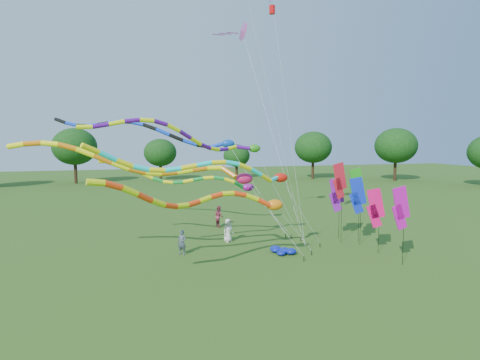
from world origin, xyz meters
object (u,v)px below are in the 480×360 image
object	(u,v)px
person_a	(228,230)
person_c	(219,216)
tube_kite_red	(219,200)
person_b	(182,243)
blue_nylon_heap	(279,251)
tube_kite_orange	(163,167)

from	to	relation	value
person_a	person_c	distance (m)	4.91
tube_kite_red	person_b	bearing A→B (deg)	86.97
person_a	blue_nylon_heap	bearing A→B (deg)	-83.00
tube_kite_orange	person_a	xyz separation A→B (m)	(4.73, 4.51, -4.79)
tube_kite_orange	person_c	world-z (taller)	tube_kite_orange
tube_kite_orange	person_b	bearing A→B (deg)	68.75
tube_kite_orange	person_b	world-z (taller)	tube_kite_orange
tube_kite_orange	person_a	bearing A→B (deg)	51.05
tube_kite_orange	blue_nylon_heap	size ratio (longest dim) A/B	10.91
person_a	person_b	size ratio (longest dim) A/B	1.06
person_c	person_b	bearing A→B (deg)	141.68
person_a	person_b	distance (m)	4.13
person_b	person_c	bearing A→B (deg)	94.99
tube_kite_orange	person_b	distance (m)	5.50
person_b	person_c	size ratio (longest dim) A/B	0.90
tube_kite_orange	person_a	world-z (taller)	tube_kite_orange
person_c	tube_kite_orange	bearing A→B (deg)	141.76
blue_nylon_heap	person_b	xyz separation A→B (m)	(-5.79, 1.47, 0.58)
tube_kite_red	blue_nylon_heap	distance (m)	6.60
person_a	person_b	bearing A→B (deg)	-172.53
person_a	person_c	size ratio (longest dim) A/B	0.95
person_b	tube_kite_orange	bearing A→B (deg)	-84.66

